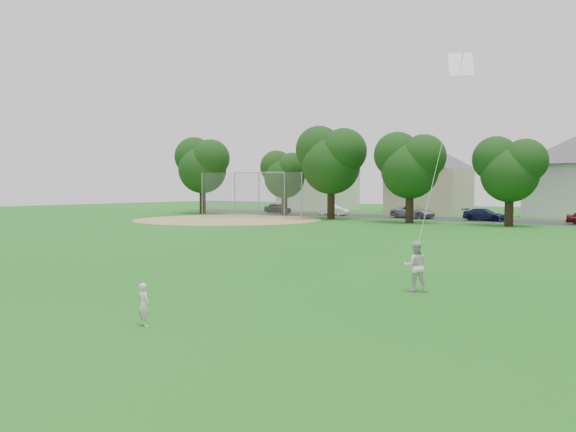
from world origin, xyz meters
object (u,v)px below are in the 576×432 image
Objects in this scene: toddler at (144,304)px; baseball_backstop at (257,196)px; kite at (439,157)px; older_boy at (415,266)px.

baseball_backstop reaches higher than toddler.
baseball_backstop is (-29.49, 25.50, -1.81)m from kite.
toddler is 8.30m from older_boy.
baseball_backstop is (-26.14, 34.22, 1.80)m from toddler.
baseball_backstop is at bearing -47.11° from toddler.
kite is at bearing -40.84° from baseball_backstop.
toddler is 0.64× the size of older_boy.
toddler is 10.02m from kite.
kite reaches higher than baseball_backstop.
older_boy is at bearing -42.22° from baseball_backstop.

